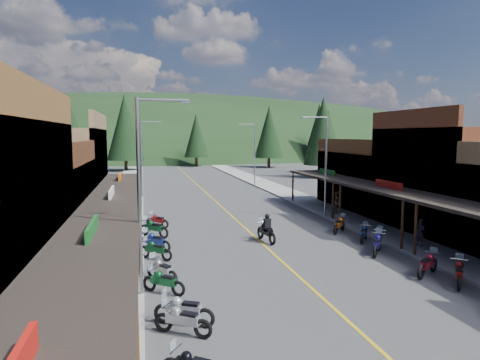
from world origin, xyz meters
TOP-DOWN VIEW (x-y plane):
  - ground at (0.00, 0.00)m, footprint 220.00×220.00m
  - centerline at (0.00, 20.00)m, footprint 0.15×90.00m
  - sidewalk_west at (-8.70, 20.00)m, footprint 3.40×94.00m
  - sidewalk_east at (8.70, 20.00)m, footprint 3.40×94.00m
  - shop_west_2 at (-13.75, 1.70)m, footprint 10.90×9.00m
  - shop_west_3 at (-13.78, 11.30)m, footprint 10.90×10.20m
  - shop_east_2 at (13.78, 1.70)m, footprint 10.90×9.00m
  - shop_east_3 at (13.75, 11.30)m, footprint 10.90×10.20m
  - streetlight_0 at (-6.95, -6.00)m, footprint 2.16×0.18m
  - streetlight_1 at (-6.95, 22.00)m, footprint 2.16×0.18m
  - streetlight_2 at (6.95, 8.00)m, footprint 2.16×0.18m
  - streetlight_3 at (6.95, 30.00)m, footprint 2.16×0.18m
  - ridge_hill at (0.00, 135.00)m, footprint 310.00×140.00m
  - pine_1 at (-24.00, 70.00)m, footprint 5.88×5.88m
  - pine_2 at (-10.00, 58.00)m, footprint 6.72×6.72m
  - pine_3 at (4.00, 66.00)m, footprint 5.04×5.04m
  - pine_4 at (18.00, 60.00)m, footprint 5.88×5.88m
  - pine_5 at (34.00, 72.00)m, footprint 6.72×6.72m
  - pine_6 at (46.00, 64.00)m, footprint 5.04×5.04m
  - pine_7 at (-32.00, 76.00)m, footprint 5.88×5.88m
  - pine_8 at (-22.00, 40.00)m, footprint 4.48×4.48m
  - pine_9 at (24.00, 45.00)m, footprint 4.93×4.93m
  - pine_10 at (-18.00, 50.00)m, footprint 5.38×5.38m
  - pine_11 at (20.00, 38.00)m, footprint 5.82×5.82m
  - bike_west_3 at (-5.78, -9.71)m, footprint 2.07×1.65m
  - bike_west_4 at (-5.67, -8.99)m, footprint 2.23×1.60m
  - bike_west_5 at (-6.21, -5.83)m, footprint 1.99×1.75m
  - bike_west_6 at (-6.22, -4.32)m, footprint 1.74×2.09m
  - bike_west_7 at (-6.39, -0.77)m, footprint 1.99×1.81m
  - bike_west_8 at (-6.37, 0.96)m, footprint 2.06×2.00m
  - bike_west_9 at (-6.35, 4.32)m, footprint 2.18×2.09m
  - bike_west_10 at (-6.01, 7.19)m, footprint 1.80×1.86m
  - bike_west_11 at (-6.03, 7.28)m, footprint 1.86×1.71m
  - bike_east_4 at (6.39, -7.68)m, footprint 1.91×2.12m
  - bike_east_5 at (5.88, -6.26)m, footprint 2.16×1.74m
  - bike_east_6 at (5.53, -2.43)m, footprint 1.94×2.22m
  - bike_east_7 at (6.06, -1.62)m, footprint 1.91×2.15m
  - bike_east_8 at (6.22, 0.26)m, footprint 1.72×1.96m
  - bike_east_9 at (5.88, 2.94)m, footprint 1.93×1.98m
  - rider_on_bike at (0.36, 1.57)m, footprint 1.16×2.45m
  - pedestrian_east_a at (8.61, -1.88)m, footprint 0.48×0.64m
  - pedestrian_east_b at (8.47, 8.89)m, footprint 0.98×0.66m

SIDE VIEW (x-z plane):
  - ground at x=0.00m, z-range 0.00..0.00m
  - ridge_hill at x=0.00m, z-range -30.00..30.00m
  - centerline at x=0.00m, z-range 0.00..0.01m
  - sidewalk_west at x=-8.70m, z-range 0.00..0.15m
  - sidewalk_east at x=8.70m, z-range 0.00..0.15m
  - bike_west_11 at x=-6.03m, z-range 0.00..1.08m
  - bike_west_10 at x=-6.01m, z-range 0.00..1.11m
  - bike_east_8 at x=6.22m, z-range 0.00..1.12m
  - bike_west_5 at x=-6.21m, z-range 0.00..1.14m
  - bike_west_3 at x=-5.78m, z-range 0.00..1.16m
  - bike_west_7 at x=-6.39m, z-range 0.00..1.16m
  - bike_west_6 at x=-6.22m, z-range 0.00..1.18m
  - bike_east_9 at x=5.88m, z-range 0.00..1.19m
  - bike_east_5 at x=5.88m, z-range 0.00..1.21m
  - bike_west_4 at x=-5.67m, z-range 0.00..1.22m
  - bike_east_4 at x=6.39m, z-range 0.00..1.23m
  - bike_west_8 at x=-6.37m, z-range 0.00..1.23m
  - bike_east_7 at x=6.06m, z-range 0.00..1.24m
  - bike_east_6 at x=5.53m, z-range 0.00..1.27m
  - bike_west_9 at x=-6.35m, z-range 0.00..1.29m
  - rider_on_bike at x=0.36m, z-range -0.18..1.61m
  - pedestrian_east_a at x=8.61m, z-range 0.15..1.73m
  - pedestrian_east_b at x=8.47m, z-range 0.15..2.01m
  - shop_east_3 at x=13.75m, z-range -0.57..5.63m
  - shop_west_2 at x=-13.75m, z-range -0.57..5.63m
  - shop_east_2 at x=13.78m, z-range -0.58..7.62m
  - shop_west_3 at x=-13.78m, z-range -0.58..7.62m
  - streetlight_0 at x=-6.95m, z-range 0.46..8.46m
  - streetlight_1 at x=-6.95m, z-range 0.46..8.46m
  - streetlight_2 at x=6.95m, z-range 0.46..8.46m
  - streetlight_3 at x=6.95m, z-range 0.46..8.46m
  - pine_8 at x=-22.00m, z-range 0.98..10.98m
  - pine_9 at x=24.00m, z-range 0.98..11.78m
  - pine_3 at x=4.00m, z-range 0.98..11.98m
  - pine_6 at x=46.00m, z-range 0.98..11.98m
  - pine_10 at x=-18.00m, z-range 0.98..12.58m
  - pine_11 at x=20.00m, z-range 0.99..13.39m
  - pine_1 at x=-24.00m, z-range 0.99..13.49m
  - pine_4 at x=18.00m, z-range 0.99..13.49m
  - pine_7 at x=-32.00m, z-range 0.99..13.49m
  - pine_2 at x=-10.00m, z-range 0.99..14.99m
  - pine_5 at x=34.00m, z-range 0.99..14.99m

